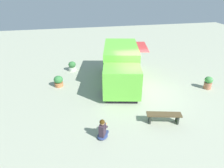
# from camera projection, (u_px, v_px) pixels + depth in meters

# --- Properties ---
(ground_plane) EXTENTS (40.00, 40.00, 0.00)m
(ground_plane) POSITION_uv_depth(u_px,v_px,m) (138.00, 91.00, 12.38)
(ground_plane) COLOR #A7AE95
(food_truck) EXTENTS (3.68, 5.84, 2.25)m
(food_truck) POSITION_uv_depth(u_px,v_px,m) (121.00, 67.00, 13.10)
(food_truck) COLOR #67C93E
(food_truck) RESTS_ON ground_plane
(person_customer) EXTENTS (0.64, 0.76, 0.92)m
(person_customer) POSITION_uv_depth(u_px,v_px,m) (103.00, 130.00, 8.59)
(person_customer) COLOR navy
(person_customer) RESTS_ON ground_plane
(planter_flowering_near) EXTENTS (0.49, 0.49, 0.79)m
(planter_flowering_near) POSITION_uv_depth(u_px,v_px,m) (208.00, 82.00, 12.55)
(planter_flowering_near) COLOR #AE6C4D
(planter_flowering_near) RESTS_ON ground_plane
(planter_flowering_far) EXTENTS (0.57, 0.57, 0.70)m
(planter_flowering_far) POSITION_uv_depth(u_px,v_px,m) (58.00, 81.00, 12.85)
(planter_flowering_far) COLOR #B86E42
(planter_flowering_far) RESTS_ON ground_plane
(planter_flowering_side) EXTENTS (0.57, 0.57, 0.70)m
(planter_flowering_side) POSITION_uv_depth(u_px,v_px,m) (72.00, 66.00, 15.15)
(planter_flowering_side) COLOR silver
(planter_flowering_side) RESTS_ON ground_plane
(plaza_bench) EXTENTS (1.66, 0.77, 0.49)m
(plaza_bench) POSITION_uv_depth(u_px,v_px,m) (164.00, 116.00, 9.49)
(plaza_bench) COLOR brown
(plaza_bench) RESTS_ON ground_plane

